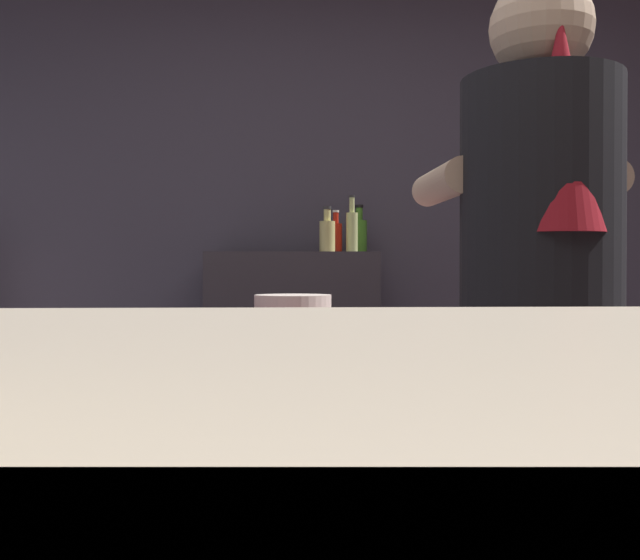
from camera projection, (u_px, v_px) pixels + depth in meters
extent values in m
cube|color=#46434F|center=(330.00, 209.00, 3.52)|extent=(5.20, 0.10, 2.70)
cube|color=#523336|center=(491.00, 482.00, 2.00)|extent=(2.10, 0.60, 0.92)
cube|color=#363237|center=(292.00, 378.00, 3.24)|extent=(0.76, 0.36, 1.13)
cube|color=#27273D|center=(539.00, 549.00, 1.55)|extent=(0.28, 0.20, 0.90)
cylinder|color=black|center=(541.00, 211.00, 1.54)|extent=(0.34, 0.34, 0.56)
sphere|color=#CBAB8A|center=(541.00, 28.00, 1.53)|extent=(0.22, 0.22, 0.22)
cone|color=maroon|center=(560.00, 122.00, 1.44)|extent=(0.18, 0.18, 0.44)
cylinder|color=#CBAB8A|center=(443.00, 183.00, 1.68)|extent=(0.09, 0.32, 0.08)
cylinder|color=#CBAB8A|center=(584.00, 185.00, 1.71)|extent=(0.09, 0.32, 0.08)
cylinder|color=beige|center=(293.00, 305.00, 2.00)|extent=(0.21, 0.21, 0.06)
cube|color=silver|center=(589.00, 316.00, 1.95)|extent=(0.24, 0.10, 0.01)
cylinder|color=#D6CB76|center=(327.00, 237.00, 3.15)|extent=(0.07, 0.07, 0.13)
cylinder|color=#D6CB76|center=(327.00, 215.00, 3.15)|extent=(0.03, 0.03, 0.05)
cylinder|color=#333333|center=(327.00, 208.00, 3.15)|extent=(0.04, 0.04, 0.01)
cylinder|color=red|center=(336.00, 238.00, 3.24)|extent=(0.06, 0.06, 0.13)
cylinder|color=red|center=(336.00, 218.00, 3.24)|extent=(0.03, 0.03, 0.05)
cylinder|color=white|center=(336.00, 211.00, 3.24)|extent=(0.03, 0.03, 0.01)
cylinder|color=#458929|center=(359.00, 237.00, 3.34)|extent=(0.07, 0.07, 0.15)
cylinder|color=#458929|center=(359.00, 214.00, 3.34)|extent=(0.03, 0.03, 0.06)
cylinder|color=black|center=(359.00, 206.00, 3.34)|extent=(0.04, 0.04, 0.01)
cylinder|color=#C7D282|center=(352.00, 233.00, 3.22)|extent=(0.05, 0.05, 0.18)
cylinder|color=#C7D282|center=(352.00, 205.00, 3.22)|extent=(0.02, 0.02, 0.07)
cylinder|color=#333333|center=(352.00, 196.00, 3.22)|extent=(0.03, 0.03, 0.01)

